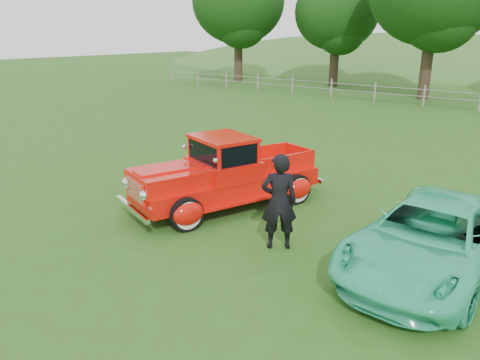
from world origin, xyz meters
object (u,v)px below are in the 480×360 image
Objects in this scene: tree_far_west at (238,2)px; tree_mid_west at (337,12)px; teal_sedan at (433,238)px; man at (279,202)px; red_pickup at (225,175)px.

tree_far_west is 1.17× the size of tree_mid_west.
teal_sedan is at bearing -45.55° from tree_far_west.
tree_far_west is 32.93m from man.
tree_far_west reaches higher than tree_mid_west.
teal_sedan is (23.55, -24.01, -5.83)m from tree_far_west.
red_pickup is (10.49, -25.74, -4.75)m from tree_mid_west.
tree_far_west reaches higher than man.
teal_sedan is at bearing 158.28° from man.
tree_mid_west is 30.15m from man.
tree_far_west is at bearing 146.39° from red_pickup.
tree_mid_west is at bearing -104.20° from man.
red_pickup is 5.07m from teal_sedan.
red_pickup is at bearing -65.92° from man.
tree_mid_west is (8.00, 2.00, -0.94)m from tree_far_west.
tree_far_west is 2.11× the size of teal_sedan.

